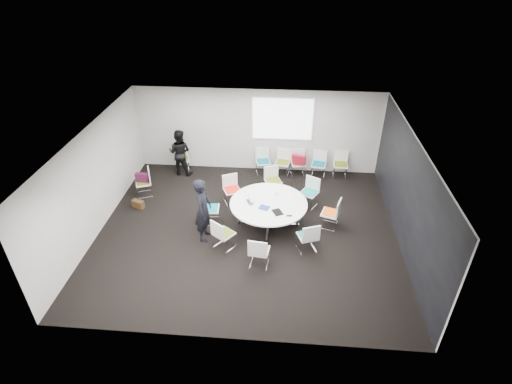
# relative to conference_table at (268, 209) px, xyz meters

# --- Properties ---
(room_shell) EXTENTS (8.08, 7.08, 2.88)m
(room_shell) POSITION_rel_conference_table_xyz_m (-0.45, -0.31, 0.88)
(room_shell) COLOR black
(room_shell) RESTS_ON ground
(conference_table) EXTENTS (2.09, 2.09, 0.73)m
(conference_table) POSITION_rel_conference_table_xyz_m (0.00, 0.00, 0.00)
(conference_table) COLOR silver
(conference_table) RESTS_ON ground
(projection_screen) EXTENTS (1.90, 0.03, 1.35)m
(projection_screen) POSITION_rel_conference_table_xyz_m (0.25, 3.15, 1.33)
(projection_screen) COLOR white
(projection_screen) RESTS_ON room_shell
(chair_ring_a) EXTENTS (0.57, 0.58, 0.88)m
(chair_ring_a) POSITION_rel_conference_table_xyz_m (1.69, 0.06, -0.25)
(chair_ring_a) COLOR silver
(chair_ring_a) RESTS_ON ground
(chair_ring_b) EXTENTS (0.62, 0.62, 0.88)m
(chair_ring_b) POSITION_rel_conference_table_xyz_m (1.14, 1.05, -0.25)
(chair_ring_b) COLOR silver
(chair_ring_b) RESTS_ON ground
(chair_ring_c) EXTENTS (0.60, 0.59, 0.88)m
(chair_ring_c) POSITION_rel_conference_table_xyz_m (0.05, 1.62, -0.25)
(chair_ring_c) COLOR silver
(chair_ring_c) RESTS_ON ground
(chair_ring_d) EXTENTS (0.60, 0.60, 0.88)m
(chair_ring_d) POSITION_rel_conference_table_xyz_m (-1.14, 1.01, -0.25)
(chair_ring_d) COLOR silver
(chair_ring_d) RESTS_ON ground
(chair_ring_e) EXTENTS (0.49, 0.50, 0.88)m
(chair_ring_e) POSITION_rel_conference_table_xyz_m (-1.60, 0.00, -0.25)
(chair_ring_e) COLOR silver
(chair_ring_e) RESTS_ON ground
(chair_ring_f) EXTENTS (0.64, 0.63, 0.88)m
(chair_ring_f) POSITION_rel_conference_table_xyz_m (-1.08, -1.06, -0.25)
(chair_ring_f) COLOR silver
(chair_ring_f) RESTS_ON ground
(chair_ring_g) EXTENTS (0.51, 0.50, 0.88)m
(chair_ring_g) POSITION_rel_conference_table_xyz_m (-0.13, -1.64, -0.25)
(chair_ring_g) COLOR silver
(chair_ring_g) RESTS_ON ground
(chair_ring_h) EXTENTS (0.59, 0.58, 0.88)m
(chair_ring_h) POSITION_rel_conference_table_xyz_m (1.04, -0.99, -0.25)
(chair_ring_h) COLOR silver
(chair_ring_h) RESTS_ON ground
(chair_back_a) EXTENTS (0.55, 0.54, 0.88)m
(chair_back_a) POSITION_rel_conference_table_xyz_m (-0.33, 2.85, -0.25)
(chair_back_a) COLOR silver
(chair_back_a) RESTS_ON ground
(chair_back_b) EXTENTS (0.53, 0.52, 0.88)m
(chair_back_b) POSITION_rel_conference_table_xyz_m (0.31, 2.84, -0.25)
(chair_back_b) COLOR silver
(chair_back_b) RESTS_ON ground
(chair_back_c) EXTENTS (0.52, 0.51, 0.88)m
(chair_back_c) POSITION_rel_conference_table_xyz_m (0.83, 2.85, -0.25)
(chair_back_c) COLOR silver
(chair_back_c) RESTS_ON ground
(chair_back_d) EXTENTS (0.53, 0.52, 0.88)m
(chair_back_d) POSITION_rel_conference_table_xyz_m (1.50, 2.82, -0.25)
(chair_back_d) COLOR silver
(chair_back_d) RESTS_ON ground
(chair_back_e) EXTENTS (0.48, 0.47, 0.88)m
(chair_back_e) POSITION_rel_conference_table_xyz_m (2.22, 2.85, -0.25)
(chair_back_e) COLOR silver
(chair_back_e) RESTS_ON ground
(chair_spare_left) EXTENTS (0.59, 0.59, 0.88)m
(chair_spare_left) POSITION_rel_conference_table_xyz_m (-3.88, 1.22, -0.25)
(chair_spare_left) COLOR silver
(chair_spare_left) RESTS_ON ground
(chair_person_back) EXTENTS (0.58, 0.57, 0.88)m
(chair_person_back) POSITION_rel_conference_table_xyz_m (-3.08, 2.81, -0.25)
(chair_person_back) COLOR silver
(chair_person_back) RESTS_ON ground
(person_main) EXTENTS (0.49, 0.68, 1.76)m
(person_main) POSITION_rel_conference_table_xyz_m (-1.63, -0.68, 0.35)
(person_main) COLOR black
(person_main) RESTS_ON ground
(person_back) EXTENTS (0.84, 0.69, 1.57)m
(person_back) POSITION_rel_conference_table_xyz_m (-3.08, 2.64, 0.26)
(person_back) COLOR black
(person_back) RESTS_ON ground
(laptop) EXTENTS (0.30, 0.34, 0.02)m
(laptop) POSITION_rel_conference_table_xyz_m (-0.47, -0.00, 0.22)
(laptop) COLOR #333338
(laptop) RESTS_ON conference_table
(laptop_lid) EXTENTS (0.13, 0.28, 0.22)m
(laptop_lid) POSITION_rel_conference_table_xyz_m (-0.51, 0.03, 0.34)
(laptop_lid) COLOR silver
(laptop_lid) RESTS_ON conference_table
(notebook_black) EXTENTS (0.33, 0.37, 0.02)m
(notebook_black) POSITION_rel_conference_table_xyz_m (0.25, -0.43, 0.22)
(notebook_black) COLOR black
(notebook_black) RESTS_ON conference_table
(tablet_folio) EXTENTS (0.31, 0.28, 0.03)m
(tablet_folio) POSITION_rel_conference_table_xyz_m (-0.10, -0.25, 0.22)
(tablet_folio) COLOR navy
(tablet_folio) RESTS_ON conference_table
(papers_right) EXTENTS (0.36, 0.36, 0.00)m
(papers_right) POSITION_rel_conference_table_xyz_m (0.60, 0.31, 0.21)
(papers_right) COLOR white
(papers_right) RESTS_ON conference_table
(papers_front) EXTENTS (0.31, 0.23, 0.00)m
(papers_front) POSITION_rel_conference_table_xyz_m (0.71, -0.22, 0.21)
(papers_front) COLOR white
(papers_front) RESTS_ON conference_table
(cup) EXTENTS (0.08, 0.08, 0.09)m
(cup) POSITION_rel_conference_table_xyz_m (0.20, 0.43, 0.25)
(cup) COLOR white
(cup) RESTS_ON conference_table
(phone) EXTENTS (0.14, 0.08, 0.01)m
(phone) POSITION_rel_conference_table_xyz_m (0.56, -0.55, 0.21)
(phone) COLOR black
(phone) RESTS_ON conference_table
(maroon_bag) EXTENTS (0.41, 0.17, 0.28)m
(maroon_bag) POSITION_rel_conference_table_xyz_m (-3.90, 1.22, 0.10)
(maroon_bag) COLOR #46122E
(maroon_bag) RESTS_ON chair_spare_left
(brown_bag) EXTENTS (0.39, 0.28, 0.24)m
(brown_bag) POSITION_rel_conference_table_xyz_m (-3.87, 0.52, -0.40)
(brown_bag) COLOR #3B2613
(brown_bag) RESTS_ON ground
(red_jacket) EXTENTS (0.47, 0.29, 0.36)m
(red_jacket) POSITION_rel_conference_table_xyz_m (0.84, 2.62, 0.18)
(red_jacket) COLOR maroon
(red_jacket) RESTS_ON chair_back_c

